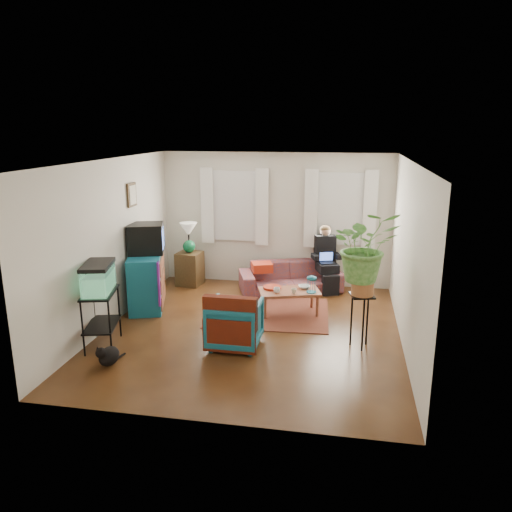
% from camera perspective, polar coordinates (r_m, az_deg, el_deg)
% --- Properties ---
extents(floor, '(4.50, 5.00, 0.01)m').
position_cam_1_polar(floor, '(7.82, -0.54, -8.56)').
color(floor, '#4F2B14').
rests_on(floor, ground).
extents(ceiling, '(4.50, 5.00, 0.01)m').
position_cam_1_polar(ceiling, '(7.20, -0.59, 10.81)').
color(ceiling, white).
rests_on(ceiling, wall_back).
extents(wall_back, '(4.50, 0.01, 2.60)m').
position_cam_1_polar(wall_back, '(9.82, 2.22, 4.18)').
color(wall_back, silver).
rests_on(wall_back, floor).
extents(wall_front, '(4.50, 0.01, 2.60)m').
position_cam_1_polar(wall_front, '(5.08, -5.96, -5.97)').
color(wall_front, silver).
rests_on(wall_front, floor).
extents(wall_left, '(0.01, 5.00, 2.60)m').
position_cam_1_polar(wall_left, '(8.13, -16.33, 1.39)').
color(wall_left, silver).
rests_on(wall_left, floor).
extents(wall_right, '(0.01, 5.00, 2.60)m').
position_cam_1_polar(wall_right, '(7.33, 16.98, -0.07)').
color(wall_right, silver).
rests_on(wall_right, floor).
extents(window_left, '(1.08, 0.04, 1.38)m').
position_cam_1_polar(window_left, '(9.90, -2.39, 5.74)').
color(window_left, white).
rests_on(window_left, wall_back).
extents(window_right, '(1.08, 0.04, 1.38)m').
position_cam_1_polar(window_right, '(9.66, 9.61, 5.32)').
color(window_right, white).
rests_on(window_right, wall_back).
extents(curtains_left, '(1.36, 0.06, 1.50)m').
position_cam_1_polar(curtains_left, '(9.82, -2.49, 5.67)').
color(curtains_left, white).
rests_on(curtains_left, wall_back).
extents(curtains_right, '(1.36, 0.06, 1.50)m').
position_cam_1_polar(curtains_right, '(9.58, 9.60, 5.25)').
color(curtains_right, white).
rests_on(curtains_right, wall_back).
extents(picture_frame, '(0.04, 0.32, 0.40)m').
position_cam_1_polar(picture_frame, '(8.76, -13.96, 6.79)').
color(picture_frame, '#3D2616').
rests_on(picture_frame, wall_left).
extents(area_rug, '(2.09, 1.71, 0.01)m').
position_cam_1_polar(area_rug, '(8.53, 1.45, -6.48)').
color(area_rug, brown).
rests_on(area_rug, floor).
extents(sofa, '(2.06, 1.35, 0.75)m').
position_cam_1_polar(sofa, '(9.55, 3.96, -1.85)').
color(sofa, brown).
rests_on(sofa, floor).
extents(seated_person, '(0.65, 0.71, 1.14)m').
position_cam_1_polar(seated_person, '(9.67, 7.97, -0.54)').
color(seated_person, black).
rests_on(seated_person, sofa).
extents(side_table, '(0.50, 0.50, 0.66)m').
position_cam_1_polar(side_table, '(10.01, -7.57, -1.43)').
color(side_table, '#3E2017').
rests_on(side_table, floor).
extents(table_lamp, '(0.38, 0.38, 0.61)m').
position_cam_1_polar(table_lamp, '(9.86, -7.69, 2.01)').
color(table_lamp, white).
rests_on(table_lamp, side_table).
extents(dresser, '(0.82, 1.17, 0.96)m').
position_cam_1_polar(dresser, '(8.85, -12.42, -2.81)').
color(dresser, '#135E75').
rests_on(dresser, floor).
extents(crt_tv, '(0.71, 0.68, 0.51)m').
position_cam_1_polar(crt_tv, '(8.77, -12.48, 1.98)').
color(crt_tv, black).
rests_on(crt_tv, dresser).
extents(aquarium_stand, '(0.58, 0.81, 0.82)m').
position_cam_1_polar(aquarium_stand, '(7.50, -17.22, -6.91)').
color(aquarium_stand, black).
rests_on(aquarium_stand, floor).
extents(aquarium, '(0.52, 0.74, 0.43)m').
position_cam_1_polar(aquarium, '(7.30, -17.59, -2.34)').
color(aquarium, '#7FD899').
rests_on(aquarium, aquarium_stand).
extents(black_cat, '(0.32, 0.42, 0.32)m').
position_cam_1_polar(black_cat, '(6.99, -16.46, -10.71)').
color(black_cat, black).
rests_on(black_cat, floor).
extents(armchair, '(0.73, 0.69, 0.74)m').
position_cam_1_polar(armchair, '(7.20, -2.43, -7.46)').
color(armchair, '#136D75').
rests_on(armchair, floor).
extents(serape_throw, '(0.75, 0.18, 0.61)m').
position_cam_1_polar(serape_throw, '(6.89, -3.00, -7.15)').
color(serape_throw, '#9E0A0A').
rests_on(serape_throw, armchair).
extents(coffee_table, '(1.11, 0.81, 0.41)m').
position_cam_1_polar(coffee_table, '(8.45, 3.81, -5.27)').
color(coffee_table, olive).
rests_on(coffee_table, floor).
extents(cup_a, '(0.14, 0.14, 0.09)m').
position_cam_1_polar(cup_a, '(8.25, 2.40, -3.92)').
color(cup_a, white).
rests_on(cup_a, coffee_table).
extents(cup_b, '(0.11, 0.11, 0.09)m').
position_cam_1_polar(cup_b, '(8.23, 4.35, -4.02)').
color(cup_b, beige).
rests_on(cup_b, coffee_table).
extents(bowl, '(0.24, 0.24, 0.05)m').
position_cam_1_polar(bowl, '(8.51, 5.54, -3.53)').
color(bowl, white).
rests_on(bowl, coffee_table).
extents(snack_tray, '(0.38, 0.38, 0.04)m').
position_cam_1_polar(snack_tray, '(8.46, 1.86, -3.61)').
color(snack_tray, '#B21414').
rests_on(snack_tray, coffee_table).
extents(birdcage, '(0.20, 0.20, 0.29)m').
position_cam_1_polar(birdcage, '(8.28, 6.37, -3.20)').
color(birdcage, '#115B6B').
rests_on(birdcage, coffee_table).
extents(plant_stand, '(0.41, 0.41, 0.79)m').
position_cam_1_polar(plant_stand, '(7.30, 11.86, -7.28)').
color(plant_stand, black).
rests_on(plant_stand, floor).
extents(potted_plant, '(1.06, 0.98, 1.00)m').
position_cam_1_polar(potted_plant, '(7.01, 12.26, -0.12)').
color(potted_plant, '#599947').
rests_on(potted_plant, plant_stand).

